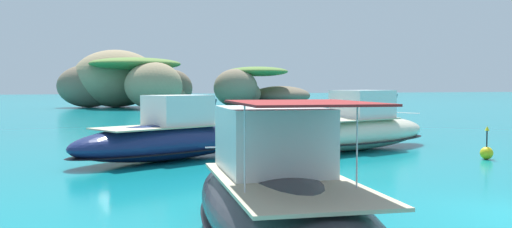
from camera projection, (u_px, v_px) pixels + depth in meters
name	position (u px, v px, depth m)	size (l,w,h in m)	color
islet_large	(127.00, 81.00, 80.66)	(20.63, 21.26, 8.61)	#9E8966
islet_small	(259.00, 89.00, 86.04)	(19.99, 14.14, 6.20)	#756651
motorboat_charcoal	(277.00, 202.00, 10.91)	(4.22, 9.90, 3.00)	#2D2D33
motorboat_cream	(356.00, 130.00, 27.80)	(10.74, 6.02, 3.03)	beige
motorboat_navy	(170.00, 138.00, 24.05)	(10.00, 6.53, 2.84)	navy
channel_buoy	(487.00, 152.00, 24.16)	(0.56, 0.56, 1.48)	yellow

